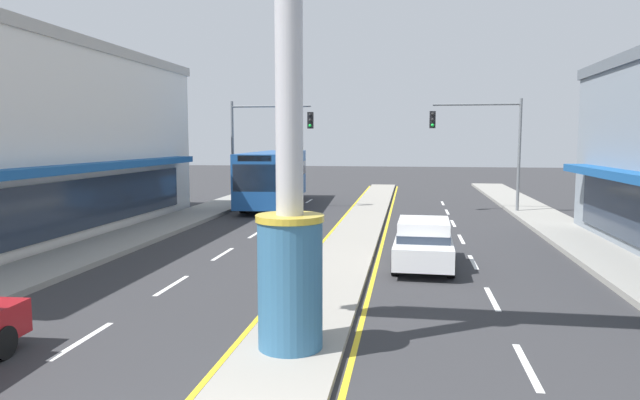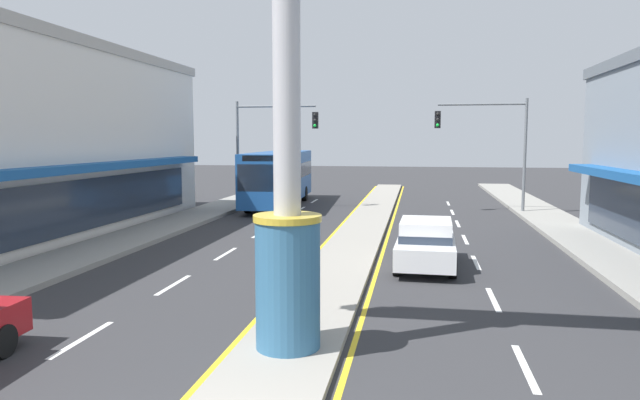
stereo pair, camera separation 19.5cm
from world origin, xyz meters
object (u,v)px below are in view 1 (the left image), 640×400
(traffic_light_right_side, at_px, (486,135))
(sedan_near_right_lane, at_px, (423,243))
(district_sign, at_px, (289,114))
(traffic_light_left_side, at_px, (262,135))
(bus_near_left_lane, at_px, (274,175))

(traffic_light_right_side, bearing_deg, sedan_near_right_lane, -104.42)
(district_sign, relative_size, traffic_light_right_side, 1.38)
(district_sign, distance_m, traffic_light_right_side, 22.70)
(traffic_light_left_side, bearing_deg, bus_near_left_lane, 80.64)
(sedan_near_right_lane, distance_m, bus_near_left_lane, 17.93)
(traffic_light_right_side, relative_size, sedan_near_right_lane, 1.43)
(district_sign, xyz_separation_m, traffic_light_right_side, (6.23, 21.83, -0.24))
(sedan_near_right_lane, bearing_deg, traffic_light_left_side, 122.41)
(traffic_light_left_side, xyz_separation_m, traffic_light_right_side, (12.45, -0.01, 0.00))
(bus_near_left_lane, bearing_deg, traffic_light_right_side, -8.19)
(sedan_near_right_lane, relative_size, bus_near_left_lane, 0.38)
(sedan_near_right_lane, height_order, bus_near_left_lane, bus_near_left_lane)
(traffic_light_left_side, bearing_deg, district_sign, -74.09)
(traffic_light_right_side, height_order, bus_near_left_lane, traffic_light_right_side)
(district_sign, relative_size, sedan_near_right_lane, 1.96)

